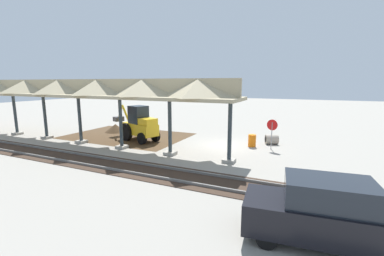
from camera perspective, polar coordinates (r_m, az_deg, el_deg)
ground_plane at (r=19.36m, az=6.98°, el=-3.91°), size 120.00×120.00×0.00m
dirt_work_zone at (r=23.42m, az=-14.21°, el=-1.69°), size 10.44×7.00×0.01m
platform_canopy at (r=21.37m, az=-24.11°, el=7.93°), size 25.02×3.20×4.90m
rail_tracks at (r=13.07m, az=-2.63°, el=-10.65°), size 60.00×2.58×0.15m
stop_sign at (r=18.74m, az=17.36°, el=-0.02°), size 0.75×0.21×2.12m
backhoe at (r=21.14m, az=-11.66°, el=0.65°), size 5.21×2.77×2.82m
dirt_mound at (r=25.63m, az=-16.60°, el=-0.81°), size 4.01×4.01×1.49m
concrete_pipe at (r=20.54m, az=17.27°, el=-2.43°), size 1.12×1.03×0.74m
distant_parked_car at (r=8.59m, az=26.78°, el=-16.35°), size 4.36×2.18×1.98m
traffic_barrel at (r=19.35m, az=13.20°, el=-2.74°), size 0.56×0.56×0.90m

